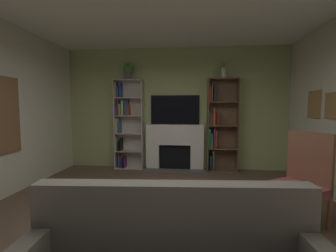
{
  "coord_description": "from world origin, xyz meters",
  "views": [
    {
      "loc": [
        0.38,
        -2.62,
        1.45
      ],
      "look_at": [
        0.0,
        1.15,
        1.16
      ],
      "focal_mm": 24.53,
      "sensor_mm": 36.0,
      "label": 1
    }
  ],
  "objects_px": {
    "tv": "(175,110)",
    "bookshelf_left": "(126,124)",
    "bookshelf_right": "(218,127)",
    "coffee_table": "(179,227)",
    "fireplace": "(175,146)",
    "potted_plant": "(128,70)",
    "armchair": "(301,180)",
    "vase_with_flowers": "(223,72)"
  },
  "relations": [
    {
      "from": "coffee_table",
      "to": "vase_with_flowers",
      "type": "bearing_deg",
      "value": 75.51
    },
    {
      "from": "vase_with_flowers",
      "to": "coffee_table",
      "type": "distance_m",
      "value": 3.84
    },
    {
      "from": "bookshelf_left",
      "to": "vase_with_flowers",
      "type": "relative_size",
      "value": 4.91
    },
    {
      "from": "tv",
      "to": "bookshelf_left",
      "type": "relative_size",
      "value": 0.54
    },
    {
      "from": "coffee_table",
      "to": "bookshelf_left",
      "type": "bearing_deg",
      "value": 114.05
    },
    {
      "from": "bookshelf_left",
      "to": "vase_with_flowers",
      "type": "xyz_separation_m",
      "value": [
        2.27,
        -0.05,
        1.2
      ]
    },
    {
      "from": "bookshelf_right",
      "to": "coffee_table",
      "type": "relative_size",
      "value": 2.73
    },
    {
      "from": "tv",
      "to": "vase_with_flowers",
      "type": "distance_m",
      "value": 1.39
    },
    {
      "from": "vase_with_flowers",
      "to": "coffee_table",
      "type": "bearing_deg",
      "value": -104.49
    },
    {
      "from": "armchair",
      "to": "tv",
      "type": "bearing_deg",
      "value": 124.71
    },
    {
      "from": "fireplace",
      "to": "tv",
      "type": "bearing_deg",
      "value": 90.0
    },
    {
      "from": "fireplace",
      "to": "bookshelf_left",
      "type": "relative_size",
      "value": 0.69
    },
    {
      "from": "tv",
      "to": "coffee_table",
      "type": "height_order",
      "value": "tv"
    },
    {
      "from": "armchair",
      "to": "coffee_table",
      "type": "distance_m",
      "value": 1.69
    },
    {
      "from": "bookshelf_right",
      "to": "potted_plant",
      "type": "distance_m",
      "value": 2.48
    },
    {
      "from": "fireplace",
      "to": "vase_with_flowers",
      "type": "bearing_deg",
      "value": -2.59
    },
    {
      "from": "bookshelf_right",
      "to": "coffee_table",
      "type": "distance_m",
      "value": 3.39
    },
    {
      "from": "bookshelf_left",
      "to": "armchair",
      "type": "distance_m",
      "value": 3.84
    },
    {
      "from": "bookshelf_right",
      "to": "vase_with_flowers",
      "type": "relative_size",
      "value": 4.91
    },
    {
      "from": "potted_plant",
      "to": "vase_with_flowers",
      "type": "xyz_separation_m",
      "value": [
        2.2,
        -0.0,
        -0.08
      ]
    },
    {
      "from": "bookshelf_right",
      "to": "vase_with_flowers",
      "type": "xyz_separation_m",
      "value": [
        0.09,
        -0.04,
        1.24
      ]
    },
    {
      "from": "tv",
      "to": "fireplace",
      "type": "bearing_deg",
      "value": -90.0
    },
    {
      "from": "tv",
      "to": "coffee_table",
      "type": "xyz_separation_m",
      "value": [
        0.27,
        -3.31,
        -1.11
      ]
    },
    {
      "from": "fireplace",
      "to": "potted_plant",
      "type": "bearing_deg",
      "value": -177.42
    },
    {
      "from": "bookshelf_right",
      "to": "vase_with_flowers",
      "type": "height_order",
      "value": "vase_with_flowers"
    },
    {
      "from": "tv",
      "to": "bookshelf_right",
      "type": "height_order",
      "value": "bookshelf_right"
    },
    {
      "from": "tv",
      "to": "bookshelf_right",
      "type": "distance_m",
      "value": 1.08
    },
    {
      "from": "tv",
      "to": "vase_with_flowers",
      "type": "relative_size",
      "value": 2.65
    },
    {
      "from": "potted_plant",
      "to": "vase_with_flowers",
      "type": "distance_m",
      "value": 2.2
    },
    {
      "from": "bookshelf_right",
      "to": "potted_plant",
      "type": "relative_size",
      "value": 5.57
    },
    {
      "from": "bookshelf_left",
      "to": "coffee_table",
      "type": "xyz_separation_m",
      "value": [
        1.45,
        -3.24,
        -0.76
      ]
    },
    {
      "from": "fireplace",
      "to": "bookshelf_right",
      "type": "distance_m",
      "value": 1.12
    },
    {
      "from": "tv",
      "to": "bookshelf_left",
      "type": "bearing_deg",
      "value": -176.7
    },
    {
      "from": "coffee_table",
      "to": "tv",
      "type": "bearing_deg",
      "value": 94.7
    },
    {
      "from": "fireplace",
      "to": "armchair",
      "type": "height_order",
      "value": "armchair"
    },
    {
      "from": "potted_plant",
      "to": "armchair",
      "type": "xyz_separation_m",
      "value": [
        2.84,
        -2.39,
        -1.78
      ]
    },
    {
      "from": "bookshelf_right",
      "to": "armchair",
      "type": "bearing_deg",
      "value": -73.24
    },
    {
      "from": "coffee_table",
      "to": "fireplace",
      "type": "bearing_deg",
      "value": 94.81
    },
    {
      "from": "fireplace",
      "to": "tv",
      "type": "relative_size",
      "value": 1.27
    },
    {
      "from": "tv",
      "to": "bookshelf_right",
      "type": "bearing_deg",
      "value": -4.79
    },
    {
      "from": "fireplace",
      "to": "armchair",
      "type": "xyz_separation_m",
      "value": [
        1.74,
        -2.44,
        0.01
      ]
    },
    {
      "from": "armchair",
      "to": "coffee_table",
      "type": "bearing_deg",
      "value": -151.41
    }
  ]
}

